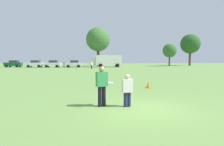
# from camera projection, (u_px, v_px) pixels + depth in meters

# --- Properties ---
(ground_plane) EXTENTS (189.56, 189.56, 0.00)m
(ground_plane) POSITION_uv_depth(u_px,v_px,m) (144.00, 109.00, 7.66)
(ground_plane) COLOR #6B9347
(player_thrower) EXTENTS (0.53, 0.41, 1.71)m
(player_thrower) POSITION_uv_depth(u_px,v_px,m) (102.00, 84.00, 8.01)
(player_thrower) COLOR black
(player_thrower) RESTS_ON ground
(player_defender) EXTENTS (0.46, 0.31, 1.39)m
(player_defender) POSITION_uv_depth(u_px,v_px,m) (127.00, 89.00, 7.97)
(player_defender) COLOR #1E234C
(player_defender) RESTS_ON ground
(frisbee) EXTENTS (0.27, 0.27, 0.05)m
(frisbee) POSITION_uv_depth(u_px,v_px,m) (110.00, 83.00, 8.16)
(frisbee) COLOR white
(traffic_cone) EXTENTS (0.32, 0.32, 0.48)m
(traffic_cone) POSITION_uv_depth(u_px,v_px,m) (148.00, 85.00, 13.25)
(traffic_cone) COLOR #D8590C
(traffic_cone) RESTS_ON ground
(parked_car_near_left) EXTENTS (4.21, 2.23, 1.82)m
(parked_car_near_left) POSITION_uv_depth(u_px,v_px,m) (14.00, 64.00, 49.31)
(parked_car_near_left) COLOR #0C4C2D
(parked_car_near_left) RESTS_ON ground
(parked_car_mid_left) EXTENTS (4.21, 2.23, 1.82)m
(parked_car_mid_left) POSITION_uv_depth(u_px,v_px,m) (35.00, 64.00, 48.54)
(parked_car_mid_left) COLOR silver
(parked_car_mid_left) RESTS_ON ground
(parked_car_center) EXTENTS (4.21, 2.23, 1.82)m
(parked_car_center) POSITION_uv_depth(u_px,v_px,m) (53.00, 64.00, 48.58)
(parked_car_center) COLOR silver
(parked_car_center) RESTS_ON ground
(parked_car_mid_right) EXTENTS (4.21, 2.23, 1.82)m
(parked_car_mid_right) POSITION_uv_depth(u_px,v_px,m) (74.00, 64.00, 48.64)
(parked_car_mid_right) COLOR silver
(parked_car_mid_right) RESTS_ON ground
(box_truck) EXTENTS (8.51, 3.04, 3.18)m
(box_truck) POSITION_uv_depth(u_px,v_px,m) (106.00, 61.00, 50.37)
(box_truck) COLOR white
(box_truck) RESTS_ON ground
(bystander_sideline_watcher) EXTENTS (0.42, 0.49, 1.55)m
(bystander_sideline_watcher) POSITION_uv_depth(u_px,v_px,m) (92.00, 65.00, 41.13)
(bystander_sideline_watcher) COLOR black
(bystander_sideline_watcher) RESTS_ON ground
(bystander_far_jogger) EXTENTS (0.36, 0.51, 1.72)m
(bystander_far_jogger) POSITION_uv_depth(u_px,v_px,m) (64.00, 64.00, 45.90)
(bystander_far_jogger) COLOR #1E234C
(bystander_far_jogger) RESTS_ON ground
(tree_center_elm) EXTENTS (7.15, 7.15, 11.62)m
(tree_center_elm) POSITION_uv_depth(u_px,v_px,m) (98.00, 40.00, 56.22)
(tree_center_elm) COLOR brown
(tree_center_elm) RESTS_ON ground
(tree_east_birch) EXTENTS (4.24, 4.24, 6.89)m
(tree_east_birch) POSITION_uv_depth(u_px,v_px,m) (170.00, 51.00, 57.48)
(tree_east_birch) COLOR brown
(tree_east_birch) RESTS_ON ground
(tree_east_oak) EXTENTS (6.45, 6.45, 10.47)m
(tree_east_oak) POSITION_uv_depth(u_px,v_px,m) (190.00, 44.00, 62.76)
(tree_east_oak) COLOR brown
(tree_east_oak) RESTS_ON ground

